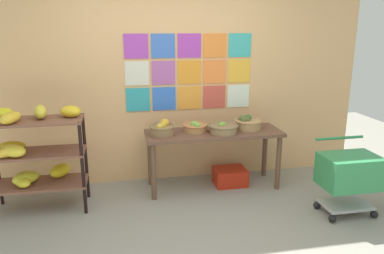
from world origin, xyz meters
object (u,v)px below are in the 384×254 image
at_px(display_table, 214,139).
at_px(fruit_basket_left, 195,127).
at_px(shopping_cart, 349,174).
at_px(banana_shelf_unit, 32,151).
at_px(fruit_basket_right, 248,123).
at_px(fruit_basket_back_right, 162,129).
at_px(fruit_basket_back_left, 223,128).
at_px(produce_crate_under_table, 230,176).

xyz_separation_m(display_table, fruit_basket_left, (-0.22, 0.05, 0.15)).
bearing_deg(shopping_cart, banana_shelf_unit, 175.10).
height_order(banana_shelf_unit, display_table, banana_shelf_unit).
bearing_deg(banana_shelf_unit, fruit_basket_right, 5.75).
xyz_separation_m(fruit_basket_left, shopping_cart, (1.42, -0.98, -0.32)).
height_order(fruit_basket_back_right, fruit_basket_back_left, fruit_basket_back_right).
relative_size(banana_shelf_unit, fruit_basket_back_left, 3.28).
height_order(fruit_basket_left, produce_crate_under_table, fruit_basket_left).
height_order(fruit_basket_back_left, produce_crate_under_table, fruit_basket_back_left).
relative_size(fruit_basket_back_right, produce_crate_under_table, 0.78).
height_order(banana_shelf_unit, fruit_basket_back_left, banana_shelf_unit).
bearing_deg(fruit_basket_left, fruit_basket_right, -0.49).
bearing_deg(produce_crate_under_table, fruit_basket_right, 4.00).
xyz_separation_m(fruit_basket_back_left, produce_crate_under_table, (0.13, 0.11, -0.66)).
bearing_deg(fruit_basket_left, shopping_cart, -34.65).
bearing_deg(fruit_basket_back_right, banana_shelf_unit, -172.69).
xyz_separation_m(fruit_basket_right, produce_crate_under_table, (-0.21, -0.01, -0.67)).
bearing_deg(produce_crate_under_table, fruit_basket_left, 177.39).
bearing_deg(fruit_basket_back_right, fruit_basket_right, 3.67).
height_order(fruit_basket_right, fruit_basket_back_left, fruit_basket_right).
relative_size(display_table, fruit_basket_left, 5.41).
relative_size(fruit_basket_back_left, produce_crate_under_table, 0.88).
bearing_deg(produce_crate_under_table, fruit_basket_back_left, -139.23).
bearing_deg(produce_crate_under_table, shopping_cart, -44.49).
relative_size(fruit_basket_right, produce_crate_under_table, 0.85).
relative_size(banana_shelf_unit, fruit_basket_right, 3.40).
relative_size(display_table, shopping_cart, 2.08).
bearing_deg(display_table, fruit_basket_back_left, -42.54).
height_order(fruit_basket_back_right, produce_crate_under_table, fruit_basket_back_right).
bearing_deg(display_table, shopping_cart, -37.77).
height_order(banana_shelf_unit, fruit_basket_right, banana_shelf_unit).
bearing_deg(display_table, banana_shelf_unit, -174.24).
bearing_deg(fruit_basket_back_left, fruit_basket_back_right, 175.04).
distance_m(display_table, fruit_basket_left, 0.27).
height_order(banana_shelf_unit, fruit_basket_back_right, banana_shelf_unit).
distance_m(banana_shelf_unit, fruit_basket_back_right, 1.41).
bearing_deg(shopping_cart, fruit_basket_left, 153.28).
distance_m(fruit_basket_back_right, shopping_cart, 2.06).
distance_m(banana_shelf_unit, display_table, 2.01).
bearing_deg(produce_crate_under_table, fruit_basket_back_right, -176.41).
bearing_deg(banana_shelf_unit, display_table, 5.76).
height_order(fruit_basket_back_left, shopping_cart, fruit_basket_back_left).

